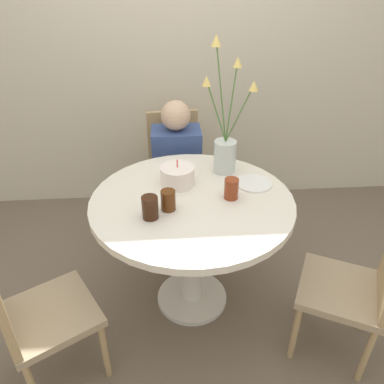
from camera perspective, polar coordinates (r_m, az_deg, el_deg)
The scene contains 13 objects.
ground_plane at distance 2.46m, azimuth 0.00°, elevation -15.90°, with size 16.00×16.00×0.00m, color #6B5B4C.
wall_back at distance 2.99m, azimuth -1.98°, elevation 21.67°, with size 8.00×0.05×2.60m.
dining_table at distance 2.05m, azimuth 0.00°, elevation -4.29°, with size 1.08×1.08×0.75m.
chair_near_front at distance 2.87m, azimuth -2.66°, elevation 4.13°, with size 0.43×0.43×0.88m.
chair_far_back at distance 1.89m, azimuth -23.64°, elevation -16.09°, with size 0.55×0.55×0.88m.
chair_right_flank at distance 2.04m, azimuth 24.47°, elevation -12.31°, with size 0.54×0.54×0.88m.
birthday_cake at distance 2.08m, azimuth -2.22°, elevation 2.52°, with size 0.19×0.19×0.15m.
flower_vase at distance 2.18m, azimuth 5.09°, elevation 7.47°, with size 0.28×0.21×0.75m.
side_plate at distance 2.13m, azimuth 9.40°, elevation 1.32°, with size 0.20×0.20×0.01m.
drink_glass_0 at distance 1.81m, azimuth -6.42°, elevation -2.36°, with size 0.08×0.08×0.12m.
drink_glass_1 at distance 1.96m, azimuth 6.01°, elevation 0.51°, with size 0.07×0.07×0.11m.
drink_glass_2 at distance 1.86m, azimuth -3.64°, elevation -1.26°, with size 0.07×0.07×0.11m.
person_woman at distance 2.73m, azimuth -2.29°, elevation 2.56°, with size 0.34×0.24×1.04m.
Camera 1 is at (-0.12, -1.66, 1.81)m, focal length 35.00 mm.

